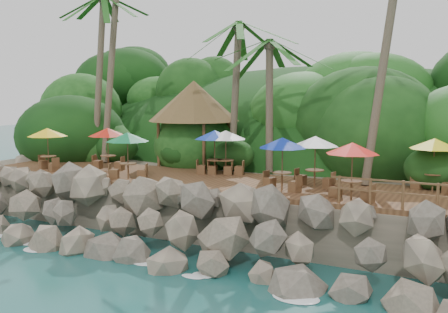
% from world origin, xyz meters
% --- Properties ---
extents(ground, '(140.00, 140.00, 0.00)m').
position_xyz_m(ground, '(0.00, 0.00, 0.00)').
color(ground, '#19514F').
rests_on(ground, ground).
extents(land_base, '(32.00, 25.20, 2.10)m').
position_xyz_m(land_base, '(0.00, 16.00, 1.05)').
color(land_base, gray).
rests_on(land_base, ground).
extents(jungle_hill, '(44.80, 28.00, 15.40)m').
position_xyz_m(jungle_hill, '(0.00, 23.50, 0.00)').
color(jungle_hill, '#143811').
rests_on(jungle_hill, ground).
extents(seawall, '(29.00, 4.00, 2.30)m').
position_xyz_m(seawall, '(0.00, 2.00, 1.15)').
color(seawall, gray).
rests_on(seawall, ground).
extents(terrace, '(26.00, 5.00, 0.20)m').
position_xyz_m(terrace, '(0.00, 6.00, 2.20)').
color(terrace, brown).
rests_on(terrace, land_base).
extents(jungle_foliage, '(44.00, 16.00, 12.00)m').
position_xyz_m(jungle_foliage, '(0.00, 15.00, 0.00)').
color(jungle_foliage, '#143811').
rests_on(jungle_foliage, ground).
extents(foam_line, '(25.20, 0.80, 0.06)m').
position_xyz_m(foam_line, '(0.00, 0.30, 0.03)').
color(foam_line, white).
rests_on(foam_line, ground).
extents(palapa, '(4.95, 4.95, 4.60)m').
position_xyz_m(palapa, '(-3.82, 9.85, 5.79)').
color(palapa, brown).
rests_on(palapa, ground).
extents(dining_clusters, '(22.36, 5.19, 2.15)m').
position_xyz_m(dining_clusters, '(1.04, 5.87, 4.09)').
color(dining_clusters, brown).
rests_on(dining_clusters, terrace).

